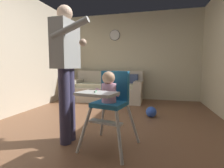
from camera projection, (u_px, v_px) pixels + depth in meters
ground at (100, 137)px, 2.47m from camera, size 5.61×7.41×0.10m
wall_far at (130, 57)px, 5.16m from camera, size 4.81×0.06×2.57m
wall_left at (0, 50)px, 3.12m from camera, size 0.06×6.41×2.57m
couch at (107, 89)px, 4.90m from camera, size 2.03×0.86×0.86m
high_chair at (110, 95)px, 2.00m from camera, size 0.71×0.81×0.93m
adult_standing at (67, 67)px, 2.13m from camera, size 0.51×0.51×1.73m
toy_ball at (151, 112)px, 3.29m from camera, size 0.21×0.21×0.21m
wall_clock at (115, 35)px, 5.17m from camera, size 0.32×0.04×0.32m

